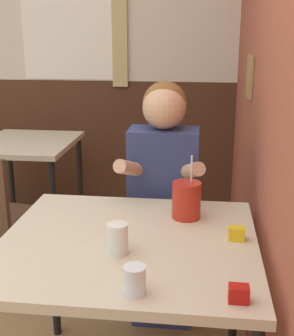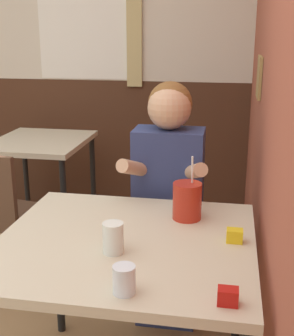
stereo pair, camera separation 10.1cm
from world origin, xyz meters
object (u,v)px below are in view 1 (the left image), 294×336
object	(u,v)px
main_table	(128,256)
person_seated	(163,201)
background_table	(28,154)
cocktail_pitcher	(186,200)

from	to	relation	value
main_table	person_seated	bearing A→B (deg)	82.61
background_table	person_seated	xyz separation A→B (m)	(1.04, -0.88, 0.02)
background_table	cocktail_pitcher	size ratio (longest dim) A/B	2.73
person_seated	cocktail_pitcher	size ratio (longest dim) A/B	4.65
main_table	background_table	distance (m)	1.77
background_table	cocktail_pitcher	bearing A→B (deg)	-46.77
main_table	cocktail_pitcher	xyz separation A→B (m)	(0.21, 0.24, 0.14)
main_table	person_seated	xyz separation A→B (m)	(0.08, 0.61, -0.01)
background_table	cocktail_pitcher	distance (m)	1.72
person_seated	cocktail_pitcher	xyz separation A→B (m)	(0.13, -0.37, 0.15)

